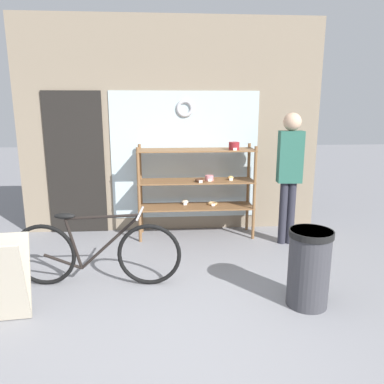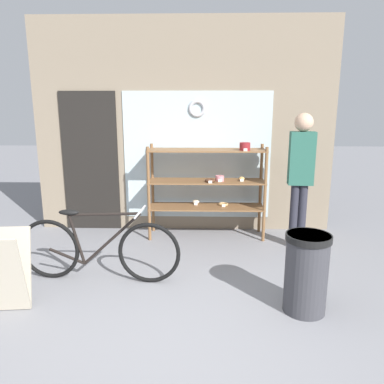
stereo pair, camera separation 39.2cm
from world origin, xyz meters
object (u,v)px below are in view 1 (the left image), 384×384
at_px(bicycle, 96,253).
at_px(trash_bin, 309,265).
at_px(pedestrian, 290,167).
at_px(display_case, 198,181).

height_order(bicycle, trash_bin, bicycle).
xyz_separation_m(bicycle, pedestrian, (2.43, 1.07, 0.71)).
distance_m(pedestrian, trash_bin, 1.81).
distance_m(bicycle, trash_bin, 2.18).
relative_size(display_case, trash_bin, 2.19).
bearing_deg(trash_bin, bicycle, 164.54).
bearing_deg(display_case, pedestrian, -18.75).
distance_m(display_case, trash_bin, 2.27).
bearing_deg(pedestrian, display_case, 165.92).
xyz_separation_m(bicycle, trash_bin, (2.10, -0.58, 0.04)).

